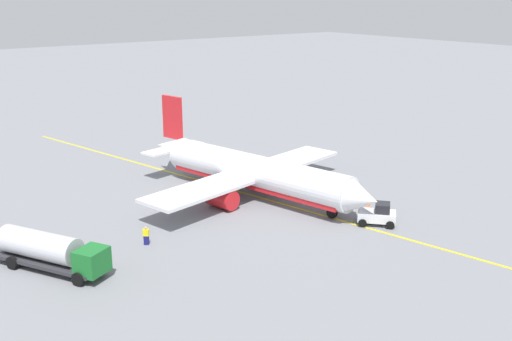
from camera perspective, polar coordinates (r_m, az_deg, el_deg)
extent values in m
plane|color=slate|center=(67.11, 0.00, -2.46)|extent=(400.00, 400.00, 0.00)
cylinder|color=white|center=(66.23, 0.00, -0.13)|extent=(24.38, 8.70, 3.70)
cube|color=red|center=(66.53, 0.00, -0.96)|extent=(22.93, 7.76, 1.04)
cone|color=white|center=(58.75, 9.94, -2.58)|extent=(4.03, 4.18, 3.55)
cone|color=white|center=(75.78, -8.08, 2.14)|extent=(5.25, 4.06, 3.14)
cube|color=red|center=(74.43, -7.85, 4.96)|extent=(3.20, 1.03, 5.20)
cube|color=white|center=(75.28, -7.74, 2.09)|extent=(4.11, 8.72, 0.24)
cube|color=white|center=(67.00, -0.65, -0.34)|extent=(10.53, 28.14, 0.36)
cylinder|color=red|center=(70.69, 2.64, -0.51)|extent=(3.57, 2.73, 2.10)
cylinder|color=red|center=(63.25, -3.23, -2.60)|extent=(3.57, 2.73, 2.10)
cylinder|color=#4C4C51|center=(60.98, 7.17, -3.44)|extent=(0.24, 0.24, 1.19)
cylinder|color=black|center=(61.19, 7.15, -3.96)|extent=(1.16, 0.62, 1.10)
cylinder|color=#4C4C51|center=(69.86, 0.16, -0.69)|extent=(0.24, 0.24, 1.19)
cylinder|color=black|center=(70.04, 0.16, -1.16)|extent=(1.16, 0.62, 1.10)
cylinder|color=#4C4C51|center=(66.20, -2.78, -1.70)|extent=(0.24, 0.24, 1.19)
cylinder|color=black|center=(66.39, -2.78, -2.19)|extent=(1.16, 0.62, 1.10)
cube|color=#2D2D33|center=(52.77, -19.02, -8.04)|extent=(10.18, 6.95, 0.30)
cube|color=#196B28|center=(49.41, -15.16, -8.19)|extent=(2.89, 3.05, 2.00)
cube|color=black|center=(48.70, -14.38, -7.99)|extent=(1.07, 1.85, 0.90)
cylinder|color=silver|center=(52.67, -19.63, -6.61)|extent=(7.61, 5.47, 2.30)
cylinder|color=black|center=(50.96, -14.51, -8.72)|extent=(1.14, 0.82, 1.10)
cylinder|color=black|center=(49.28, -16.37, -9.78)|extent=(1.14, 0.82, 1.10)
cylinder|color=black|center=(55.35, -20.05, -7.15)|extent=(1.14, 0.82, 1.10)
cylinder|color=black|center=(53.81, -21.93, -8.04)|extent=(1.14, 0.82, 1.10)
cube|color=silver|center=(60.16, 11.27, -4.22)|extent=(4.03, 3.87, 0.90)
cube|color=black|center=(59.86, 11.80, -3.44)|extent=(2.11, 2.13, 0.90)
cylinder|color=black|center=(59.40, 9.97, -4.88)|extent=(0.80, 0.75, 0.80)
cylinder|color=black|center=(61.27, 10.05, -4.21)|extent=(0.80, 0.75, 0.80)
cylinder|color=black|center=(59.40, 12.48, -5.03)|extent=(0.80, 0.75, 0.80)
cylinder|color=black|center=(61.27, 12.48, -4.36)|extent=(0.80, 0.75, 0.80)
cube|color=navy|center=(55.48, -10.26, -6.45)|extent=(0.53, 0.54, 0.85)
cube|color=yellow|center=(55.21, -10.29, -5.75)|extent=(0.61, 0.63, 0.60)
sphere|color=tan|center=(55.04, -10.32, -5.33)|extent=(0.24, 0.24, 0.24)
cone|color=#F2590F|center=(65.27, 10.43, -2.95)|extent=(0.66, 0.66, 0.74)
cube|color=yellow|center=(67.10, 0.00, -2.45)|extent=(86.35, 18.87, 0.01)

